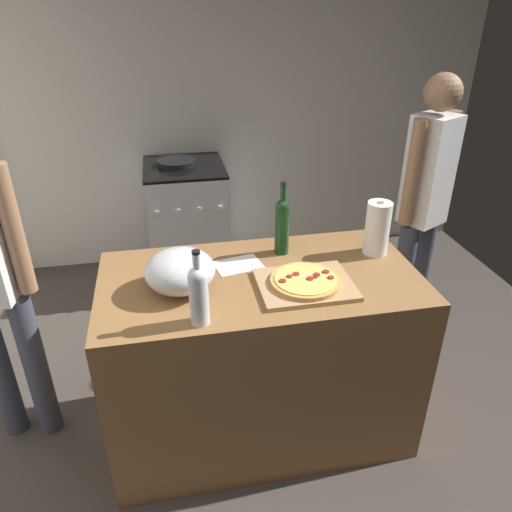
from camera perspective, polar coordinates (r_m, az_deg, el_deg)
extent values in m
cube|color=#3F3833|center=(3.17, 0.12, -10.83)|extent=(4.15, 3.32, 0.02)
cube|color=#BCB7AD|center=(3.91, -4.13, 18.09)|extent=(4.15, 0.10, 2.60)
cube|color=olive|center=(2.41, 0.47, -11.56)|extent=(1.42, 0.74, 0.89)
cube|color=tan|center=(2.09, 5.77, -3.35)|extent=(0.40, 0.32, 0.02)
cylinder|color=tan|center=(2.08, 5.80, -2.90)|extent=(0.30, 0.30, 0.02)
cylinder|color=#EAC660|center=(2.07, 5.81, -2.64)|extent=(0.26, 0.26, 0.00)
cylinder|color=maroon|center=(2.12, 8.17, -1.84)|extent=(0.03, 0.03, 0.01)
cylinder|color=maroon|center=(2.10, 7.12, -2.19)|extent=(0.03, 0.03, 0.01)
cylinder|color=maroon|center=(2.07, 4.02, -2.39)|extent=(0.02, 0.02, 0.01)
cylinder|color=maroon|center=(2.09, 4.71, -2.10)|extent=(0.03, 0.03, 0.01)
cylinder|color=maroon|center=(2.04, 3.12, -2.93)|extent=(0.03, 0.03, 0.01)
cylinder|color=maroon|center=(2.06, 6.35, -2.64)|extent=(0.03, 0.03, 0.01)
cylinder|color=maroon|center=(2.08, 6.94, -2.45)|extent=(0.02, 0.02, 0.01)
cylinder|color=maroon|center=(2.08, 8.73, -2.51)|extent=(0.03, 0.03, 0.01)
cylinder|color=#B2B2B7|center=(2.08, -8.72, -3.75)|extent=(0.12, 0.12, 0.01)
ellipsoid|color=silver|center=(2.04, -8.89, -1.71)|extent=(0.29, 0.29, 0.18)
cylinder|color=white|center=(2.36, 14.01, 3.16)|extent=(0.12, 0.12, 0.26)
cylinder|color=#997551|center=(2.36, 14.01, 3.20)|extent=(0.03, 0.03, 0.26)
cylinder|color=silver|center=(1.82, -6.68, -5.13)|extent=(0.07, 0.07, 0.20)
sphere|color=silver|center=(1.77, -6.87, -2.39)|extent=(0.07, 0.07, 0.07)
cylinder|color=silver|center=(1.74, -6.97, -0.76)|extent=(0.03, 0.03, 0.07)
cylinder|color=black|center=(1.72, -7.05, 0.45)|extent=(0.03, 0.03, 0.01)
cylinder|color=#143819|center=(2.30, 3.05, 3.04)|extent=(0.07, 0.07, 0.24)
sphere|color=#143819|center=(2.25, 3.13, 5.76)|extent=(0.07, 0.07, 0.07)
cylinder|color=#143819|center=(2.23, 3.17, 7.29)|extent=(0.03, 0.03, 0.09)
cylinder|color=black|center=(2.21, 3.21, 8.49)|extent=(0.03, 0.03, 0.01)
cube|color=white|center=(2.24, -2.10, -1.04)|extent=(0.24, 0.19, 0.00)
cube|color=#B7B7BC|center=(3.76, -7.98, 3.71)|extent=(0.57, 0.62, 0.88)
cube|color=black|center=(3.60, -8.47, 10.27)|extent=(0.57, 0.62, 0.02)
cylinder|color=silver|center=(3.36, -11.53, 4.97)|extent=(0.04, 0.02, 0.04)
cylinder|color=silver|center=(3.36, -9.09, 5.20)|extent=(0.04, 0.02, 0.04)
cylinder|color=silver|center=(3.37, -6.65, 5.42)|extent=(0.04, 0.02, 0.04)
cylinder|color=silver|center=(3.38, -4.22, 5.62)|extent=(0.04, 0.02, 0.04)
cylinder|color=black|center=(3.60, -9.26, 10.75)|extent=(0.27, 0.27, 0.04)
cylinder|color=#383D4C|center=(2.64, -24.34, -11.72)|extent=(0.11, 0.11, 0.81)
cylinder|color=#936B4C|center=(2.25, -26.47, 2.62)|extent=(0.08, 0.08, 0.58)
cylinder|color=#383D4C|center=(3.27, 18.51, -2.22)|extent=(0.11, 0.11, 0.82)
cylinder|color=#383D4C|center=(3.13, 16.58, -3.34)|extent=(0.11, 0.11, 0.82)
cube|color=silver|center=(2.91, 19.61, 9.38)|extent=(0.29, 0.28, 0.61)
cylinder|color=#936B4C|center=(3.04, 21.30, 10.14)|extent=(0.08, 0.08, 0.58)
cylinder|color=#936B4C|center=(2.78, 17.87, 9.14)|extent=(0.08, 0.08, 0.58)
sphere|color=#936B4C|center=(2.82, 21.04, 17.45)|extent=(0.20, 0.20, 0.20)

